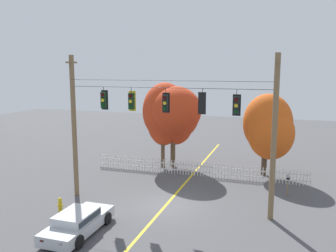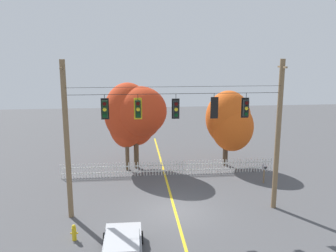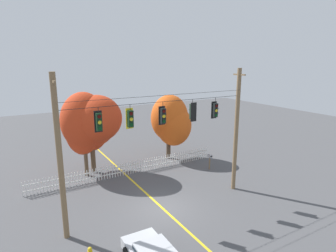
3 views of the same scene
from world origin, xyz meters
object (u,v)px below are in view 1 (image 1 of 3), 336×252
fire_hydrant (60,205)px  roadside_mailbox (288,179)px  traffic_signal_westbound_side (202,103)px  autumn_maple_near_fence (165,114)px  traffic_signal_northbound_secondary (104,100)px  traffic_signal_eastbound_side (131,101)px  traffic_signal_northbound_primary (165,103)px  autumn_maple_mid (175,115)px  parked_car (78,222)px  autumn_oak_far_east (269,128)px  traffic_signal_southbound_primary (236,105)px

fire_hydrant → roadside_mailbox: bearing=28.3°
traffic_signal_westbound_side → autumn_maple_near_fence: 9.70m
traffic_signal_northbound_secondary → traffic_signal_eastbound_side: same height
traffic_signal_northbound_primary → autumn_maple_mid: traffic_signal_northbound_primary is taller
traffic_signal_northbound_primary → parked_car: size_ratio=0.32×
traffic_signal_eastbound_side → autumn_maple_near_fence: bearing=94.9°
autumn_oak_far_east → traffic_signal_northbound_secondary: bearing=-139.0°
fire_hydrant → traffic_signal_westbound_side: bearing=19.3°
traffic_signal_northbound_primary → roadside_mailbox: 9.34m
traffic_signal_southbound_primary → autumn_maple_near_fence: traffic_signal_southbound_primary is taller
traffic_signal_eastbound_side → traffic_signal_northbound_secondary: bearing=-180.0°
autumn_maple_mid → fire_hydrant: 12.10m
traffic_signal_eastbound_side → parked_car: size_ratio=0.32×
traffic_signal_northbound_primary → fire_hydrant: traffic_signal_northbound_primary is taller
autumn_maple_near_fence → fire_hydrant: 11.80m
traffic_signal_northbound_secondary → fire_hydrant: bearing=-120.0°
autumn_oak_far_east → traffic_signal_southbound_primary: bearing=-100.1°
autumn_oak_far_east → parked_car: size_ratio=1.41×
autumn_oak_far_east → parked_car: autumn_oak_far_east is taller
fire_hydrant → traffic_signal_southbound_primary: bearing=15.8°
autumn_maple_mid → traffic_signal_westbound_side: bearing=-63.8°
traffic_signal_northbound_secondary → autumn_maple_near_fence: (1.09, 8.16, -1.79)m
traffic_signal_northbound_secondary → traffic_signal_eastbound_side: bearing=0.0°
parked_car → fire_hydrant: parked_car is taller
traffic_signal_eastbound_side → fire_hydrant: bearing=-141.4°
roadside_mailbox → traffic_signal_eastbound_side: bearing=-156.1°
autumn_oak_far_east → traffic_signal_northbound_primary: bearing=-123.9°
traffic_signal_westbound_side → autumn_oak_far_east: (3.27, 8.06, -2.49)m
traffic_signal_northbound_primary → traffic_signal_southbound_primary: (3.96, 0.00, -0.01)m
traffic_signal_southbound_primary → roadside_mailbox: size_ratio=1.05×
autumn_oak_far_east → autumn_maple_near_fence: bearing=179.2°
traffic_signal_northbound_primary → traffic_signal_westbound_side: size_ratio=1.02×
parked_car → roadside_mailbox: roadside_mailbox is taller
traffic_signal_eastbound_side → autumn_oak_far_east: bearing=47.1°
autumn_oak_far_east → roadside_mailbox: autumn_oak_far_east is taller
roadside_mailbox → autumn_maple_near_fence: bearing=156.4°
parked_car → roadside_mailbox: 13.10m
traffic_signal_eastbound_side → parked_car: bearing=-100.7°
autumn_maple_mid → autumn_oak_far_east: autumn_maple_mid is taller
autumn_maple_mid → fire_hydrant: autumn_maple_mid is taller
autumn_maple_near_fence → roadside_mailbox: bearing=-23.6°
parked_car → traffic_signal_eastbound_side: bearing=79.3°
traffic_signal_eastbound_side → fire_hydrant: 7.13m
traffic_signal_westbound_side → fire_hydrant: size_ratio=1.67×
autumn_oak_far_east → roadside_mailbox: (1.44, -4.09, -2.56)m
traffic_signal_northbound_primary → fire_hydrant: (-5.40, -2.65, -5.69)m
traffic_signal_northbound_primary → traffic_signal_westbound_side: bearing=-0.5°
traffic_signal_northbound_primary → autumn_maple_mid: size_ratio=0.21×
traffic_signal_southbound_primary → parked_car: size_ratio=0.33×
traffic_signal_eastbound_side → traffic_signal_northbound_primary: bearing=-0.0°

